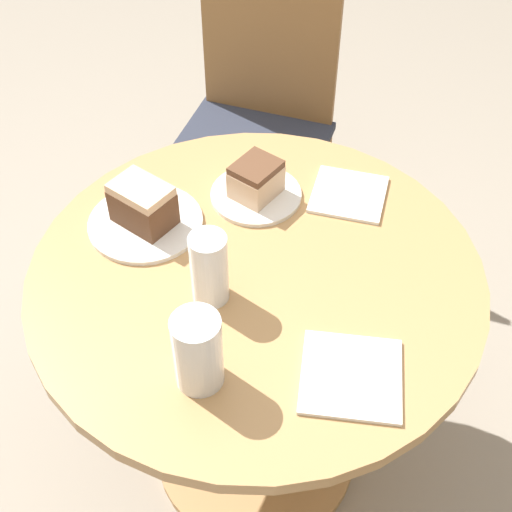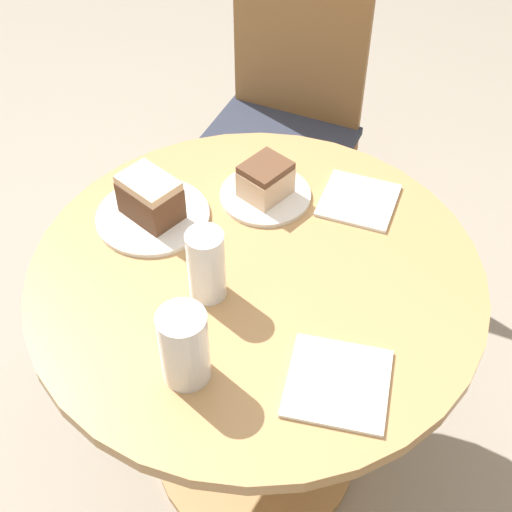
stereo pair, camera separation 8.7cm
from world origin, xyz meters
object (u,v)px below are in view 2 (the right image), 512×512
object	(u,v)px
cake_slice_near	(266,179)
cake_slice_far	(150,197)
glass_water	(185,350)
plate_far	(153,216)
chair	(278,134)
plate_near	(265,195)
glass_lemonade	(206,267)

from	to	relation	value
cake_slice_near	cake_slice_far	distance (m)	0.24
glass_water	plate_far	bearing A→B (deg)	117.06
chair	plate_far	xyz separation A→B (m)	(-0.13, -0.69, 0.26)
plate_near	plate_far	size ratio (longest dim) A/B	0.83
cake_slice_near	glass_lemonade	size ratio (longest dim) A/B	0.84
glass_lemonade	glass_water	size ratio (longest dim) A/B	0.99
plate_far	plate_near	bearing A→B (deg)	28.47
chair	cake_slice_far	distance (m)	0.76
cake_slice_far	glass_lemonade	distance (m)	0.24
plate_near	glass_water	bearing A→B (deg)	-93.87
plate_far	glass_lemonade	distance (m)	0.25
plate_near	glass_lemonade	xyz separation A→B (m)	(-0.05, -0.29, 0.06)
plate_near	cake_slice_near	distance (m)	0.04
plate_far	glass_water	distance (m)	0.40
plate_near	glass_lemonade	world-z (taller)	glass_lemonade
plate_near	glass_lemonade	distance (m)	0.30
plate_near	cake_slice_near	size ratio (longest dim) A/B	1.55
chair	cake_slice_near	xyz separation A→B (m)	(0.08, -0.57, 0.31)
plate_far	cake_slice_far	size ratio (longest dim) A/B	1.62
cake_slice_near	glass_lemonade	distance (m)	0.29
plate_far	cake_slice_near	xyz separation A→B (m)	(0.21, 0.12, 0.04)
plate_far	cake_slice_near	world-z (taller)	cake_slice_near
glass_lemonade	glass_water	xyz separation A→B (m)	(0.01, -0.18, -0.00)
cake_slice_far	glass_lemonade	world-z (taller)	glass_lemonade
glass_lemonade	glass_water	distance (m)	0.18
cake_slice_far	chair	bearing A→B (deg)	79.30
chair	cake_slice_near	bearing A→B (deg)	-70.38
cake_slice_near	glass_lemonade	world-z (taller)	glass_lemonade
plate_near	cake_slice_far	bearing A→B (deg)	-151.53
plate_near	cake_slice_far	size ratio (longest dim) A/B	1.34
plate_near	cake_slice_near	xyz separation A→B (m)	(-0.00, -0.00, 0.04)
plate_near	cake_slice_far	xyz separation A→B (m)	(-0.21, -0.12, 0.05)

